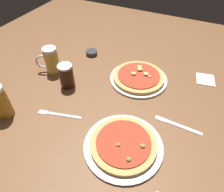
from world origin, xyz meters
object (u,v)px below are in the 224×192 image
at_px(pizza_plate_near, 123,145).
at_px(knife_right, 178,125).
at_px(beer_mug_dark, 0,101).
at_px(beer_mug_amber, 51,60).
at_px(ramekin_sauce, 92,53).
at_px(napkin_folded, 205,79).
at_px(pizza_plate_far, 139,77).
at_px(fork_left, 58,114).
at_px(beer_mug_pale, 66,75).

height_order(pizza_plate_near, knife_right, pizza_plate_near).
relative_size(pizza_plate_near, beer_mug_dark, 1.97).
relative_size(beer_mug_amber, ramekin_sauce, 2.10).
bearing_deg(napkin_folded, beer_mug_dark, -140.90).
bearing_deg(beer_mug_dark, knife_right, 20.37).
height_order(pizza_plate_far, knife_right, pizza_plate_far).
relative_size(beer_mug_dark, knife_right, 0.77).
xyz_separation_m(ramekin_sauce, napkin_folded, (0.74, 0.05, -0.01)).
bearing_deg(pizza_plate_near, napkin_folded, 67.27).
relative_size(ramekin_sauce, fork_left, 0.35).
distance_m(pizza_plate_far, beer_mug_dark, 0.73).
distance_m(pizza_plate_near, beer_mug_dark, 0.60).
distance_m(pizza_plate_near, pizza_plate_far, 0.46).
distance_m(ramekin_sauce, napkin_folded, 0.74).
xyz_separation_m(beer_mug_dark, beer_mug_pale, (0.15, 0.31, -0.02)).
xyz_separation_m(pizza_plate_near, beer_mug_pale, (-0.44, 0.23, 0.05)).
xyz_separation_m(beer_mug_amber, napkin_folded, (0.86, 0.32, -0.08)).
bearing_deg(ramekin_sauce, beer_mug_pale, -84.08).
bearing_deg(beer_mug_dark, fork_left, 23.67).
relative_size(beer_mug_amber, fork_left, 0.74).
height_order(ramekin_sauce, fork_left, ramekin_sauce).
distance_m(pizza_plate_near, ramekin_sauce, 0.74).
relative_size(pizza_plate_near, fork_left, 1.55).
height_order(beer_mug_dark, ramekin_sauce, beer_mug_dark).
height_order(pizza_plate_far, napkin_folded, pizza_plate_far).
xyz_separation_m(pizza_plate_near, ramekin_sauce, (-0.48, 0.57, -0.00)).
bearing_deg(knife_right, ramekin_sauce, 151.92).
height_order(pizza_plate_far, beer_mug_amber, beer_mug_amber).
bearing_deg(beer_mug_dark, pizza_plate_near, 7.25).
bearing_deg(ramekin_sauce, napkin_folded, 4.03).
bearing_deg(beer_mug_dark, ramekin_sauce, 79.53).
bearing_deg(napkin_folded, knife_right, -100.40).
xyz_separation_m(beer_mug_pale, napkin_folded, (0.70, 0.38, -0.06)).
bearing_deg(beer_mug_pale, knife_right, -1.86).
height_order(pizza_plate_far, ramekin_sauce, pizza_plate_far).
bearing_deg(pizza_plate_far, ramekin_sauce, 163.14).
bearing_deg(knife_right, napkin_folded, 79.60).
height_order(beer_mug_pale, knife_right, beer_mug_pale).
xyz_separation_m(pizza_plate_near, knife_right, (0.19, 0.21, -0.01)).
height_order(pizza_plate_near, pizza_plate_far, pizza_plate_far).
relative_size(pizza_plate_far, fork_left, 1.52).
height_order(beer_mug_amber, fork_left, beer_mug_amber).
bearing_deg(napkin_folded, ramekin_sauce, -175.97).
distance_m(napkin_folded, knife_right, 0.41).
height_order(beer_mug_pale, fork_left, beer_mug_pale).
xyz_separation_m(beer_mug_dark, napkin_folded, (0.86, 0.69, -0.08)).
bearing_deg(beer_mug_dark, beer_mug_amber, 90.08).
xyz_separation_m(pizza_plate_far, fork_left, (-0.26, -0.42, -0.01)).
bearing_deg(pizza_plate_near, beer_mug_amber, 153.09).
height_order(pizza_plate_near, napkin_folded, pizza_plate_near).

